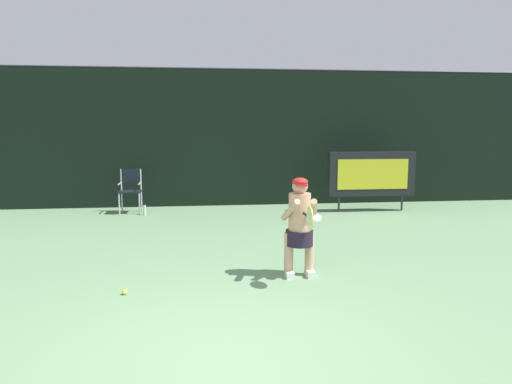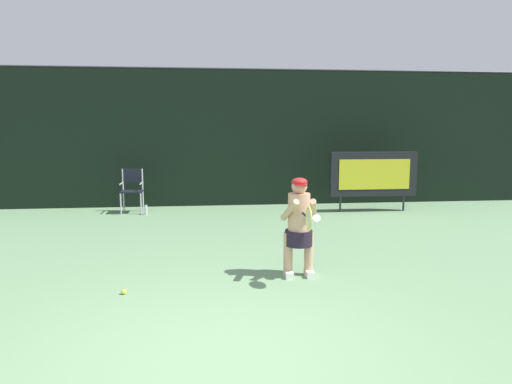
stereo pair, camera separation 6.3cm
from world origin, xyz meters
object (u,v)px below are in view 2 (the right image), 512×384
tennis_ball_loose (124,292)px  tennis_racket (309,218)px  water_bottle (146,210)px  scoreboard (373,174)px  umpire_chair (132,188)px  tennis_player (299,224)px

tennis_ball_loose → tennis_racket: bearing=-0.1°
tennis_ball_loose → water_bottle: bearing=94.1°
scoreboard → umpire_chair: scoreboard is taller
tennis_player → tennis_racket: 0.53m
umpire_chair → water_bottle: umpire_chair is taller
tennis_player → umpire_chair: bearing=120.2°
water_bottle → tennis_player: tennis_player is taller
scoreboard → tennis_player: (-2.86, -4.85, -0.19)m
scoreboard → water_bottle: (-5.61, 0.15, -0.82)m
scoreboard → tennis_player: scoreboard is taller
tennis_player → scoreboard: bearing=59.5°
tennis_racket → scoreboard: bearing=58.6°
tennis_ball_loose → umpire_chair: bearing=97.4°
umpire_chair → water_bottle: (0.37, -0.37, -0.50)m
scoreboard → tennis_ball_loose: scoreboard is taller
water_bottle → tennis_ball_loose: bearing=-85.9°
tennis_racket → tennis_ball_loose: size_ratio=8.85×
tennis_racket → tennis_ball_loose: 2.54m
water_bottle → tennis_player: 5.74m
water_bottle → scoreboard: bearing=-1.5°
umpire_chair → tennis_player: size_ratio=0.77×
umpire_chair → tennis_player: (3.12, -5.37, 0.14)m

